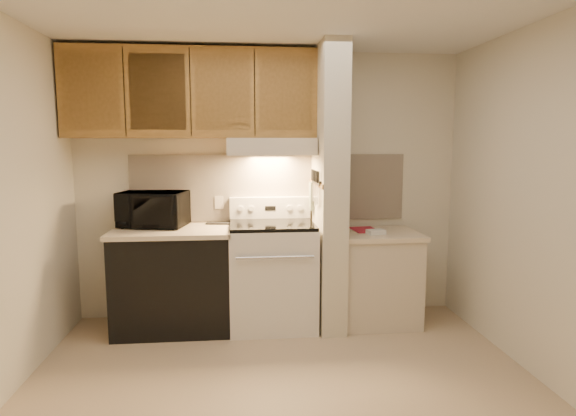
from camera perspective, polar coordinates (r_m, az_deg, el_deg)
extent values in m
plane|color=tan|center=(3.50, -0.49, -20.56)|extent=(3.60, 3.60, 0.00)
plane|color=white|center=(3.19, -0.54, 23.01)|extent=(3.60, 3.60, 0.00)
cube|color=beige|center=(4.59, -2.20, 2.63)|extent=(3.60, 2.50, 0.02)
cube|color=beige|center=(3.73, 28.24, 0.52)|extent=(0.02, 3.00, 2.50)
cube|color=white|center=(4.58, -2.19, 2.43)|extent=(2.60, 0.02, 0.63)
cube|color=silver|center=(4.40, -1.87, -8.08)|extent=(0.76, 0.65, 0.92)
cube|color=black|center=(4.08, -1.57, -8.75)|extent=(0.50, 0.01, 0.30)
cylinder|color=silver|center=(3.99, -1.54, -5.87)|extent=(0.65, 0.02, 0.02)
cube|color=black|center=(4.29, -1.89, -1.97)|extent=(0.74, 0.64, 0.03)
cube|color=silver|center=(4.56, -2.14, 0.06)|extent=(0.76, 0.08, 0.20)
cube|color=black|center=(4.52, -2.10, -0.01)|extent=(0.10, 0.01, 0.04)
cylinder|color=silver|center=(4.50, -5.66, -0.07)|extent=(0.05, 0.02, 0.05)
cylinder|color=silver|center=(4.51, -4.39, -0.05)|extent=(0.05, 0.02, 0.05)
cylinder|color=silver|center=(4.53, 0.17, 0.01)|extent=(0.05, 0.02, 0.05)
cylinder|color=silver|center=(4.54, 1.43, 0.03)|extent=(0.05, 0.02, 0.05)
cube|color=black|center=(4.45, -13.39, -8.45)|extent=(1.00, 0.63, 0.87)
cube|color=beige|center=(4.34, -13.57, -2.67)|extent=(1.04, 0.67, 0.04)
cube|color=black|center=(4.50, -8.18, -1.82)|extent=(0.25, 0.11, 0.02)
cylinder|color=#225F57|center=(4.59, -16.62, -1.38)|extent=(0.10, 0.10, 0.09)
cube|color=beige|center=(4.58, -8.17, 0.65)|extent=(0.08, 0.01, 0.12)
imported|color=black|center=(4.48, -15.67, -0.13)|extent=(0.64, 0.49, 0.32)
cube|color=beige|center=(4.31, 4.88, 2.27)|extent=(0.22, 0.70, 2.50)
cube|color=olive|center=(4.29, 3.36, 2.92)|extent=(0.01, 0.70, 0.04)
cube|color=black|center=(4.23, 3.39, 3.14)|extent=(0.02, 0.42, 0.04)
cube|color=silver|center=(4.10, 3.54, 1.57)|extent=(0.01, 0.03, 0.16)
cylinder|color=black|center=(4.07, 3.57, 3.66)|extent=(0.02, 0.02, 0.10)
cube|color=silver|center=(4.16, 3.39, 1.54)|extent=(0.01, 0.04, 0.18)
cylinder|color=black|center=(4.14, 3.41, 3.73)|extent=(0.02, 0.02, 0.10)
cube|color=silver|center=(4.24, 3.22, 1.51)|extent=(0.01, 0.04, 0.20)
cylinder|color=black|center=(4.23, 3.22, 3.81)|extent=(0.02, 0.02, 0.10)
cube|color=silver|center=(4.33, 3.04, 1.90)|extent=(0.01, 0.04, 0.16)
cylinder|color=black|center=(4.32, 3.04, 3.89)|extent=(0.02, 0.02, 0.10)
cube|color=silver|center=(4.39, 2.91, 1.86)|extent=(0.01, 0.04, 0.18)
cylinder|color=black|center=(4.39, 2.90, 3.96)|extent=(0.02, 0.02, 0.10)
cube|color=slate|center=(4.46, 2.80, 1.40)|extent=(0.03, 0.11, 0.26)
cube|color=beige|center=(4.57, 10.49, -8.30)|extent=(0.70, 0.60, 0.81)
cube|color=beige|center=(4.48, 10.62, -3.07)|extent=(0.74, 0.64, 0.04)
cube|color=#B02134|center=(4.54, 9.09, -2.56)|extent=(0.24, 0.31, 0.01)
cube|color=white|center=(4.36, 10.37, -2.81)|extent=(0.17, 0.14, 0.04)
cube|color=beige|center=(4.36, -2.04, 7.29)|extent=(0.78, 0.44, 0.15)
cube|color=beige|center=(4.15, -1.86, 6.65)|extent=(0.78, 0.04, 0.06)
cube|color=olive|center=(4.43, -11.29, 13.11)|extent=(2.18, 0.33, 0.77)
cube|color=olive|center=(4.43, -22.35, 12.69)|extent=(0.46, 0.01, 0.63)
cube|color=black|center=(4.36, -18.83, 12.94)|extent=(0.01, 0.01, 0.73)
cube|color=olive|center=(4.31, -15.20, 13.15)|extent=(0.46, 0.01, 0.63)
cube|color=black|center=(4.27, -11.50, 13.31)|extent=(0.01, 0.01, 0.73)
cube|color=olive|center=(4.26, -7.75, 13.41)|extent=(0.46, 0.01, 0.63)
cube|color=black|center=(4.26, -3.98, 13.47)|extent=(0.01, 0.01, 0.73)
cube|color=olive|center=(4.27, -0.22, 13.46)|extent=(0.46, 0.01, 0.63)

